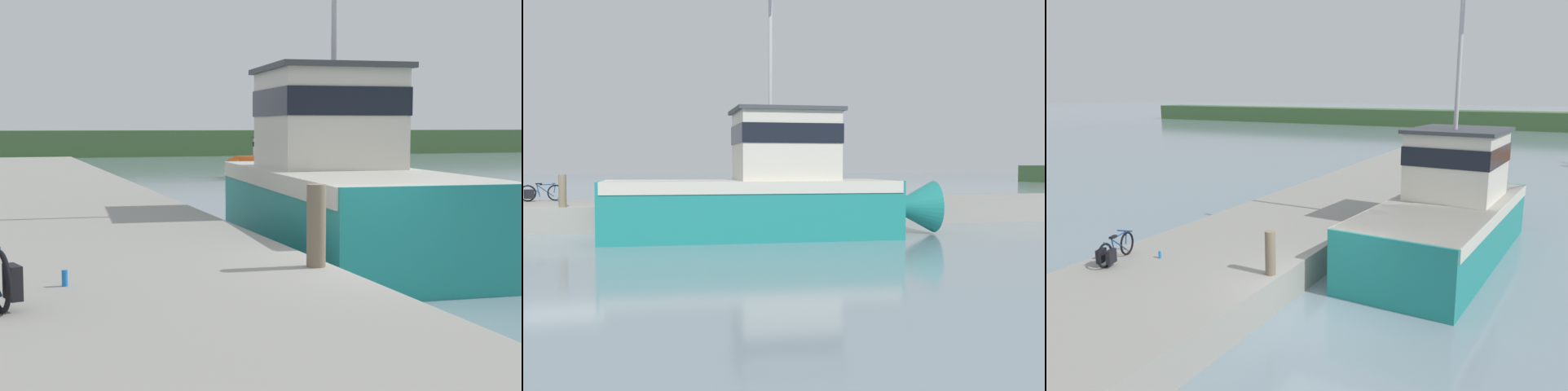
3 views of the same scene
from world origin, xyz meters
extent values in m
plane|color=gray|center=(0.00, 0.00, 0.00)|extent=(320.00, 320.00, 0.00)
cube|color=gray|center=(-3.55, 0.00, 0.45)|extent=(5.25, 80.00, 0.89)
cube|color=teal|center=(1.81, 5.74, 0.92)|extent=(4.14, 9.50, 1.83)
cone|color=teal|center=(2.27, 11.18, 0.92)|extent=(1.88, 1.81, 1.74)
cube|color=beige|center=(1.81, 5.74, 1.65)|extent=(4.19, 9.32, 0.37)
cube|color=beige|center=(1.90, 6.89, 2.91)|extent=(2.94, 3.30, 2.16)
cube|color=black|center=(1.90, 6.89, 3.29)|extent=(3.00, 3.37, 0.60)
cube|color=#3D4247|center=(1.90, 6.89, 4.05)|extent=(3.18, 3.56, 0.12)
cylinder|color=#B2B2B7|center=(1.86, 6.43, 6.98)|extent=(0.14, 0.14, 5.74)
torus|color=black|center=(-5.22, -1.51, 1.22)|extent=(0.23, 0.64, 0.65)
torus|color=black|center=(-5.51, -0.49, 1.22)|extent=(0.23, 0.64, 0.65)
cylinder|color=navy|center=(-5.27, -1.35, 1.14)|extent=(0.13, 0.35, 0.18)
cylinder|color=navy|center=(-5.33, -1.13, 1.31)|extent=(0.07, 0.15, 0.49)
cylinder|color=navy|center=(-5.28, -1.30, 1.39)|extent=(0.16, 0.46, 0.37)
cylinder|color=navy|center=(-5.40, -0.87, 1.31)|extent=(0.22, 0.66, 0.50)
cylinder|color=navy|center=(-5.42, -0.82, 1.55)|extent=(0.18, 0.54, 0.05)
cylinder|color=navy|center=(-5.50, -0.52, 1.38)|extent=(0.06, 0.10, 0.33)
cylinder|color=navy|center=(-5.49, -0.55, 1.59)|extent=(0.43, 0.16, 0.04)
cube|color=black|center=(-5.33, -1.11, 1.59)|extent=(0.16, 0.26, 0.05)
cube|color=black|center=(-5.37, -1.50, 1.18)|extent=(0.20, 0.34, 0.36)
cube|color=black|center=(-5.10, -1.43, 1.18)|extent=(0.20, 0.34, 0.36)
cylinder|color=#756651|center=(-1.20, -0.04, 1.45)|extent=(0.26, 0.26, 1.11)
cylinder|color=blue|center=(-4.50, -0.33, 0.99)|extent=(0.07, 0.07, 0.19)
camera|label=1|loc=(-5.22, -9.83, 2.77)|focal=55.00mm
camera|label=2|loc=(22.08, 0.98, 2.30)|focal=45.00mm
camera|label=3|loc=(4.92, -10.24, 5.40)|focal=35.00mm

